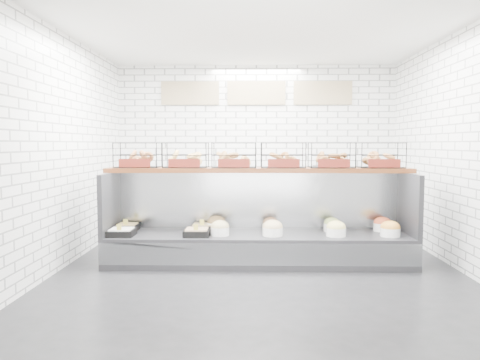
{
  "coord_description": "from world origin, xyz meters",
  "views": [
    {
      "loc": [
        -0.12,
        -5.83,
        1.58
      ],
      "look_at": [
        -0.25,
        0.45,
        1.1
      ],
      "focal_mm": 35.0,
      "sensor_mm": 36.0,
      "label": 1
    }
  ],
  "objects": [
    {
      "name": "display_case",
      "position": [
        0.01,
        0.34,
        0.33
      ],
      "size": [
        4.0,
        0.9,
        1.2
      ],
      "color": "black",
      "rests_on": "ground"
    },
    {
      "name": "ground",
      "position": [
        0.0,
        0.0,
        0.0
      ],
      "size": [
        5.5,
        5.5,
        0.0
      ],
      "primitive_type": "plane",
      "color": "black",
      "rests_on": "ground"
    },
    {
      "name": "bagel_shelf",
      "position": [
        -0.0,
        0.52,
        1.38
      ],
      "size": [
        4.1,
        0.5,
        0.4
      ],
      "color": "#4E2410",
      "rests_on": "display_case"
    },
    {
      "name": "room_shell",
      "position": [
        0.0,
        0.6,
        2.06
      ],
      "size": [
        5.02,
        5.51,
        3.01
      ],
      "color": "white",
      "rests_on": "ground"
    },
    {
      "name": "prep_counter",
      "position": [
        -0.01,
        2.43,
        0.47
      ],
      "size": [
        4.0,
        0.6,
        1.2
      ],
      "color": "#93969B",
      "rests_on": "ground"
    }
  ]
}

